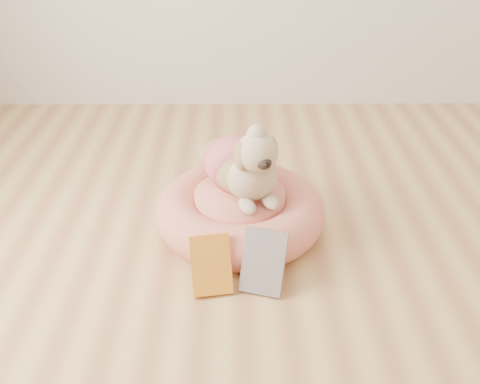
{
  "coord_description": "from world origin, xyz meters",
  "views": [
    {
      "loc": [
        -0.3,
        -0.81,
        1.2
      ],
      "look_at": [
        -0.29,
        0.87,
        0.2
      ],
      "focal_mm": 40.0,
      "sensor_mm": 36.0,
      "label": 1
    }
  ],
  "objects_px": {
    "pet_bed": "(240,211)",
    "book_white": "(264,262)",
    "book_yellow": "(211,265)",
    "dog": "(243,152)"
  },
  "relations": [
    {
      "from": "book_yellow",
      "to": "book_white",
      "type": "relative_size",
      "value": 0.92
    },
    {
      "from": "pet_bed",
      "to": "book_yellow",
      "type": "distance_m",
      "value": 0.36
    },
    {
      "from": "book_yellow",
      "to": "book_white",
      "type": "distance_m",
      "value": 0.17
    },
    {
      "from": "dog",
      "to": "book_yellow",
      "type": "relative_size",
      "value": 2.2
    },
    {
      "from": "dog",
      "to": "book_yellow",
      "type": "height_order",
      "value": "dog"
    },
    {
      "from": "dog",
      "to": "book_yellow",
      "type": "xyz_separation_m",
      "value": [
        -0.11,
        -0.36,
        -0.24
      ]
    },
    {
      "from": "dog",
      "to": "book_white",
      "type": "distance_m",
      "value": 0.43
    },
    {
      "from": "pet_bed",
      "to": "book_white",
      "type": "distance_m",
      "value": 0.35
    },
    {
      "from": "dog",
      "to": "book_white",
      "type": "relative_size",
      "value": 2.04
    },
    {
      "from": "dog",
      "to": "book_yellow",
      "type": "distance_m",
      "value": 0.44
    }
  ]
}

